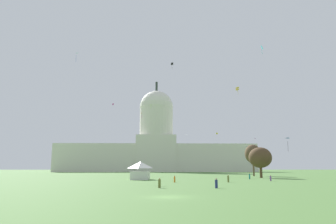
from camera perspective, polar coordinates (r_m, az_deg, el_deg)
name	(u,v)px	position (r m, az deg, el deg)	size (l,w,h in m)	color
ground_plane	(168,197)	(37.01, 0.05, -15.52)	(800.00, 800.00, 0.00)	#4C7538
capitol_building	(156,146)	(235.22, -2.22, -6.26)	(148.82, 25.90, 69.80)	silver
event_tent	(140,171)	(87.77, -5.15, -10.78)	(5.63, 6.82, 4.94)	white
tree_east_near	(260,158)	(105.47, 16.76, -8.13)	(7.75, 7.64, 9.84)	#4C3823
tree_east_far	(253,154)	(126.69, 15.50, -7.51)	(6.45, 6.27, 12.26)	brown
person_teal_back_right	(250,176)	(93.00, 14.91, -11.48)	(0.41, 0.41, 1.77)	#1E757A
person_navy_front_left	(216,184)	(52.56, 8.97, -13.03)	(0.54, 0.54, 1.61)	navy
person_purple_edge_east	(271,178)	(82.70, 18.53, -11.59)	(0.39, 0.39, 1.50)	#703D93
person_olive_deep_crowd	(159,183)	(52.78, -1.60, -13.11)	(0.61, 0.61, 1.65)	olive
person_olive_lawn_far_left	(228,179)	(73.09, 11.13, -12.09)	(0.51, 0.51, 1.73)	olive
person_orange_near_tree_east	(175,179)	(71.42, 1.23, -12.39)	(0.44, 0.44, 1.54)	orange
kite_black_high	(172,64)	(163.59, 0.76, 8.95)	(1.33, 1.26, 3.44)	black
kite_yellow_mid	(217,133)	(206.97, 9.09, -3.96)	(1.14, 1.16, 0.96)	yellow
kite_gold_mid	(237,89)	(100.45, 12.76, 4.24)	(1.03, 0.98, 2.64)	gold
kite_blue_low	(288,140)	(103.99, 21.46, -4.83)	(1.57, 1.02, 4.28)	blue
kite_cyan_high	(262,48)	(105.72, 17.05, 11.32)	(0.74, 0.97, 2.98)	#33BCDB
kite_lime_high	(151,105)	(177.70, -3.17, 1.25)	(0.33, 1.16, 3.14)	#8CD133
kite_white_mid	(187,136)	(177.18, 3.59, -4.40)	(1.88, 1.31, 0.25)	white
kite_violet_low	(256,140)	(119.20, 16.08, -4.94)	(1.01, 1.33, 0.33)	purple
kite_magenta_high	(113,104)	(160.15, -10.18, 1.44)	(0.72, 0.91, 0.89)	#D1339E
kite_orange_mid	(142,114)	(119.21, -4.82, -0.38)	(1.05, 1.28, 2.01)	orange
kite_turquoise_high	(76,54)	(139.08, -16.75, 10.21)	(1.30, 1.27, 3.68)	teal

